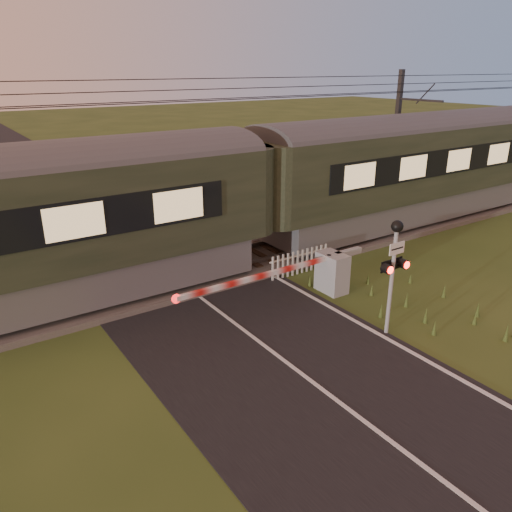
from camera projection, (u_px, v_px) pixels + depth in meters
ground at (302, 375)px, 11.10m from camera, size 160.00×160.00×0.00m
road at (310, 380)px, 10.92m from camera, size 6.00×140.00×0.03m
track_bed at (175, 277)px, 16.10m from camera, size 140.00×3.40×0.39m
overhead_wires at (164, 93)px, 14.09m from camera, size 120.00×0.62×0.62m
train at (251, 193)px, 16.81m from camera, size 46.31×3.19×4.32m
boom_gate at (326, 272)px, 14.90m from camera, size 6.36×0.94×1.25m
crossing_signal at (394, 258)px, 12.12m from camera, size 0.77×0.34×3.03m
picket_fence at (300, 262)px, 16.41m from camera, size 2.41×0.07×0.82m
catenary_mast at (397, 138)px, 23.28m from camera, size 0.20×2.45×6.32m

